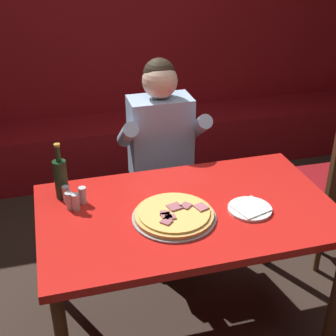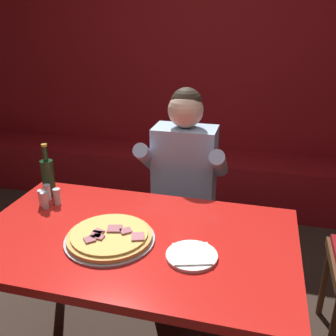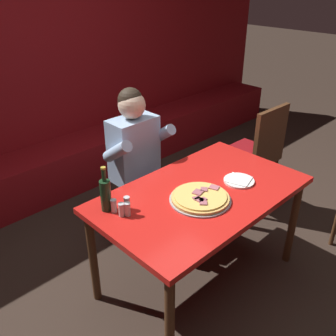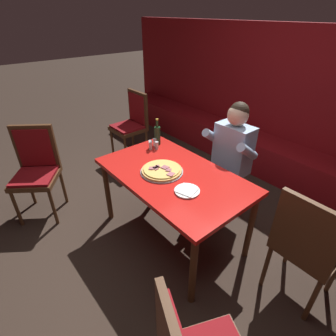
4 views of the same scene
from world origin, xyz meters
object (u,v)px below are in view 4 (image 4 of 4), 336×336
Objects in this scene: beer_bottle at (157,135)px; dining_chair_by_booth at (132,121)px; shaker_oregano at (155,143)px; dining_chair_side_aisle at (307,243)px; shaker_black_pepper at (150,145)px; dining_chair_near_left at (36,166)px; diner_seated_blue_shirt at (227,157)px; plate_white_paper at (187,191)px; shaker_red_pepper_flakes at (157,146)px; shaker_parmesan at (151,146)px; main_dining_table at (173,181)px; pizza at (162,170)px.

beer_bottle is 1.19m from dining_chair_by_booth.
dining_chair_side_aisle is (1.68, 0.09, -0.21)m from shaker_oregano.
dining_chair_near_left is at bearing -125.81° from shaker_black_pepper.
dining_chair_by_booth reaches higher than shaker_black_pepper.
shaker_black_pepper is 0.82m from diner_seated_blue_shirt.
shaker_red_pepper_flakes is (-0.76, 0.28, 0.03)m from plate_white_paper.
shaker_parmesan is 0.03m from shaker_black_pepper.
diner_seated_blue_shirt is 1.74m from dining_chair_by_booth.
dining_chair_side_aisle is at bearing -19.83° from diner_seated_blue_shirt.
main_dining_table is 0.31m from plate_white_paper.
dining_chair_near_left is (-0.72, -1.07, -0.22)m from shaker_oregano.
pizza is 0.39× the size of dining_chair_side_aisle.
main_dining_table is 0.66m from beer_bottle.
shaker_black_pepper is (-0.54, 0.15, 0.12)m from main_dining_table.
dining_chair_side_aisle is at bearing 25.33° from plate_white_paper.
beer_bottle is (-0.85, 0.36, 0.10)m from plate_white_paper.
dining_chair_side_aisle reaches higher than main_dining_table.
main_dining_table is at bearing -95.33° from diner_seated_blue_shirt.
dining_chair_side_aisle is at bearing 16.97° from pizza.
main_dining_table is 6.76× the size of plate_white_paper.
plate_white_paper is at bearing -20.11° from shaker_red_pepper_flakes.
dining_chair_near_left is (-0.76, -0.99, -0.22)m from shaker_parmesan.
shaker_oregano is 0.07× the size of diner_seated_blue_shirt.
shaker_red_pepper_flakes is 1.00× the size of shaker_black_pepper.
main_dining_table is at bearing -15.51° from shaker_black_pepper.
plate_white_paper is 0.93m from beer_bottle.
plate_white_paper is at bearing -22.94° from beer_bottle.
beer_bottle reaches higher than dining_chair_by_booth.
dining_chair_near_left is at bearing -123.83° from shaker_oregano.
dining_chair_by_booth reaches higher than dining_chair_side_aisle.
plate_white_paper is at bearing -18.46° from main_dining_table.
main_dining_table is 1.54m from dining_chair_near_left.
plate_white_paper is 0.86m from shaker_black_pepper.
beer_bottle reaches higher than shaker_parmesan.
pizza is 0.46m from shaker_red_pepper_flakes.
shaker_oregano and shaker_parmesan have the same top height.
dining_chair_by_booth is (-1.10, 0.38, -0.26)m from beer_bottle.
dining_chair_side_aisle is at bearing 4.41° from shaker_red_pepper_flakes.
diner_seated_blue_shirt reaches higher than plate_white_paper.
shaker_red_pepper_flakes is 1.33m from dining_chair_near_left.
plate_white_paper is 0.81m from shaker_red_pepper_flakes.
dining_chair_near_left is (-0.73, -1.01, -0.22)m from shaker_black_pepper.
shaker_red_pepper_flakes is 1.00× the size of shaker_parmesan.
shaker_parmesan is 0.09× the size of dining_chair_side_aisle.
dining_chair_side_aisle reaches higher than shaker_parmesan.
beer_bottle is at bearing -146.16° from diner_seated_blue_shirt.
diner_seated_blue_shirt is 1.24× the size of dining_chair_by_booth.
shaker_oregano is (0.02, -0.05, -0.07)m from beer_bottle.
plate_white_paper is 0.72× the size of beer_bottle.
pizza reaches higher than plate_white_paper.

